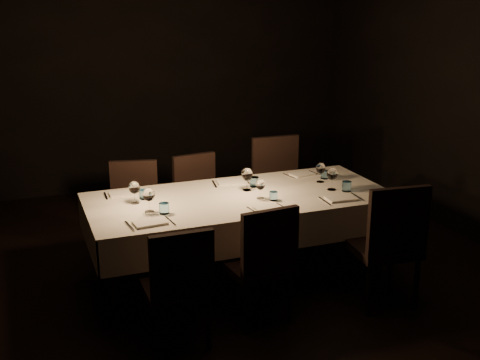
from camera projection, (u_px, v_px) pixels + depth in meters
name	position (u px, v px, depth m)	size (l,w,h in m)	color
room	(240.00, 108.00, 4.79)	(5.01, 6.01, 3.01)	black
dining_table	(240.00, 204.00, 5.03)	(2.52, 1.12, 0.76)	black
chair_near_left	(179.00, 283.00, 4.05)	(0.43, 0.43, 0.90)	black
place_setting_near_left	(153.00, 206.00, 4.52)	(0.36, 0.41, 0.19)	silver
chair_near_center	(263.00, 259.00, 4.39)	(0.49, 0.49, 0.93)	black
place_setting_near_center	(266.00, 194.00, 4.84)	(0.31, 0.39, 0.17)	silver
chair_near_right	(388.00, 240.00, 4.63)	(0.53, 0.53, 1.02)	black
place_setting_near_right	(338.00, 184.00, 5.06)	(0.36, 0.42, 0.20)	silver
chair_far_left	(135.00, 206.00, 5.55)	(0.52, 0.52, 0.91)	black
place_setting_far_left	(133.00, 191.00, 4.89)	(0.33, 0.41, 0.18)	silver
chair_far_center	(199.00, 197.00, 5.80)	(0.49, 0.49, 0.91)	black
place_setting_far_center	(244.00, 179.00, 5.22)	(0.37, 0.42, 0.20)	silver
chair_far_right	(279.00, 184.00, 6.03)	(0.51, 0.51, 1.02)	black
place_setting_far_right	(316.00, 172.00, 5.46)	(0.33, 0.40, 0.18)	silver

